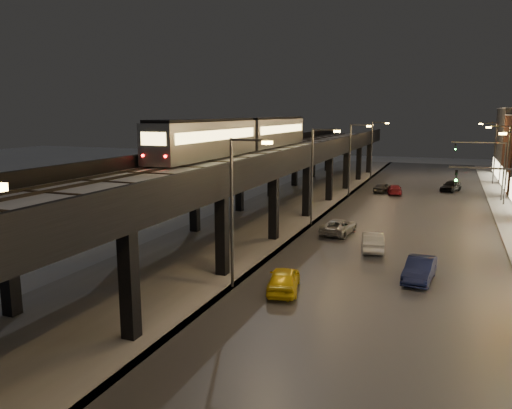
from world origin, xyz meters
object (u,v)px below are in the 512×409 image
(car_near_white, at_px, (373,242))
(car_far_white, at_px, (383,188))
(car_onc_red, at_px, (451,186))
(car_onc_silver, at_px, (420,270))
(car_mid_silver, at_px, (339,227))
(car_mid_dark, at_px, (395,190))
(car_taxi, at_px, (284,280))
(subway_train, at_px, (244,134))

(car_near_white, relative_size, car_far_white, 1.17)
(car_onc_red, bearing_deg, car_onc_silver, -73.33)
(car_onc_silver, distance_m, car_onc_red, 39.15)
(car_onc_silver, bearing_deg, car_far_white, 106.29)
(car_mid_silver, height_order, car_far_white, car_mid_silver)
(car_near_white, xyz_separation_m, car_mid_dark, (-1.36, 28.04, -0.11))
(car_mid_dark, xyz_separation_m, car_onc_silver, (5.15, -34.07, 0.12))
(car_mid_silver, bearing_deg, car_onc_red, -101.20)
(car_mid_silver, distance_m, car_mid_dark, 23.94)
(car_taxi, bearing_deg, car_mid_dark, -105.91)
(car_mid_silver, relative_size, car_onc_red, 1.11)
(subway_train, bearing_deg, car_mid_silver, -24.65)
(car_near_white, xyz_separation_m, car_mid_silver, (-3.53, 4.21, -0.06))
(subway_train, relative_size, car_far_white, 8.89)
(car_near_white, height_order, car_mid_silver, car_near_white)
(car_mid_dark, bearing_deg, car_mid_silver, 76.83)
(subway_train, height_order, car_far_white, subway_train)
(car_near_white, bearing_deg, subway_train, -43.03)
(car_mid_dark, bearing_deg, subway_train, 47.21)
(car_near_white, distance_m, car_onc_silver, 7.12)
(car_near_white, xyz_separation_m, car_far_white, (-2.97, 29.03, -0.08))
(car_far_white, xyz_separation_m, car_onc_silver, (6.76, -35.06, 0.09))
(subway_train, bearing_deg, car_far_white, 59.91)
(car_taxi, relative_size, car_onc_red, 1.01)
(car_near_white, relative_size, car_mid_dark, 1.03)
(car_onc_silver, bearing_deg, car_onc_red, 93.08)
(car_taxi, relative_size, car_onc_silver, 0.98)
(car_far_white, xyz_separation_m, car_onc_red, (8.33, 4.07, 0.09))
(car_onc_silver, bearing_deg, subway_train, 145.48)
(car_taxi, height_order, car_mid_dark, car_taxi)
(car_taxi, distance_m, car_far_white, 39.98)
(car_mid_dark, height_order, car_onc_red, car_onc_red)
(car_taxi, height_order, car_onc_red, car_taxi)
(car_far_white, distance_m, car_onc_silver, 35.70)
(car_taxi, relative_size, car_mid_dark, 1.03)
(car_mid_dark, distance_m, car_far_white, 1.89)
(car_taxi, relative_size, car_far_white, 1.16)
(car_mid_silver, distance_m, car_onc_silver, 12.58)
(car_near_white, bearing_deg, car_taxi, 61.64)
(car_mid_dark, height_order, car_onc_silver, car_onc_silver)
(subway_train, distance_m, car_far_white, 24.13)
(car_far_white, bearing_deg, car_mid_dark, 163.52)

